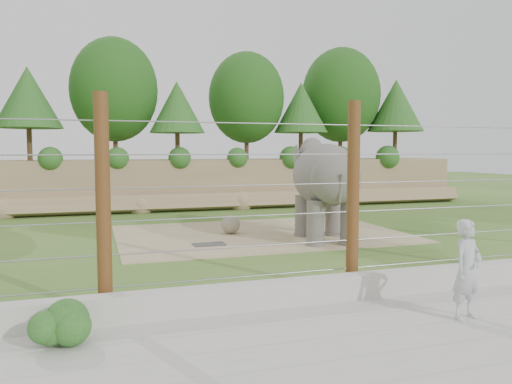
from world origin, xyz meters
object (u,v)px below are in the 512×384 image
object	(u,v)px
barrier_fence	(353,197)
zookeeper	(467,269)
elephant	(325,190)
stone_ball	(231,224)

from	to	relation	value
barrier_fence	zookeeper	bearing A→B (deg)	-64.59
elephant	barrier_fence	distance (m)	6.00
elephant	zookeeper	size ratio (longest dim) A/B	2.35
elephant	stone_ball	xyz separation A→B (m)	(-2.63, 2.18, -1.32)
stone_ball	zookeeper	distance (m)	10.14
elephant	barrier_fence	world-z (taller)	barrier_fence
elephant	barrier_fence	size ratio (longest dim) A/B	0.20
elephant	zookeeper	world-z (taller)	elephant
barrier_fence	zookeeper	distance (m)	2.68
elephant	barrier_fence	bearing A→B (deg)	-99.87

